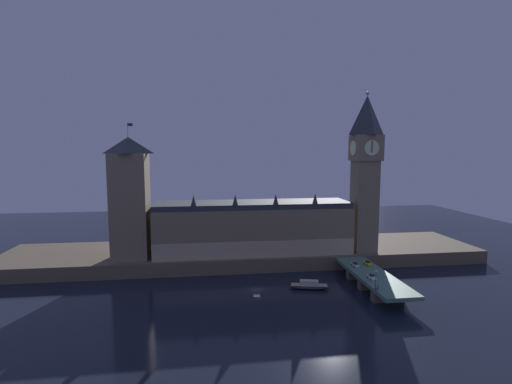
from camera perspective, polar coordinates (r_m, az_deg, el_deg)
name	(u,v)px	position (r m, az deg, el deg)	size (l,w,h in m)	color
ground_plane	(257,289)	(143.93, 0.12, -14.77)	(400.00, 400.00, 0.00)	black
embankment	(246,254)	(179.80, -1.56, -9.46)	(220.00, 42.00, 6.02)	brown
parliament_hall	(253,227)	(169.26, -0.46, -5.42)	(87.32, 21.97, 27.52)	#7F7056
clock_tower	(365,168)	(175.03, 16.46, 3.54)	(12.34, 12.45, 72.02)	#7F7056
victoria_tower	(130,198)	(166.51, -18.80, -0.87)	(15.11, 15.11, 57.69)	#7F7056
bridge	(373,279)	(149.95, 17.56, -12.58)	(12.97, 46.00, 5.65)	#4C7560
car_northbound_lead	(355,265)	(157.08, 15.01, -10.74)	(1.97, 4.66, 1.41)	silver
car_northbound_trail	(372,277)	(143.80, 17.39, -12.37)	(1.99, 4.13, 1.60)	white
car_southbound_trail	(368,263)	(160.19, 16.79, -10.44)	(1.89, 4.46, 1.53)	yellow
pedestrian_near_rail	(378,287)	(133.52, 18.22, -13.75)	(0.38, 0.38, 1.85)	black
street_lamp_near	(376,277)	(133.01, 17.95, -12.37)	(1.34, 0.60, 6.66)	#2D3333
boat_upstream	(309,286)	(145.42, 8.17, -14.10)	(15.80, 7.14, 3.31)	#28282D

